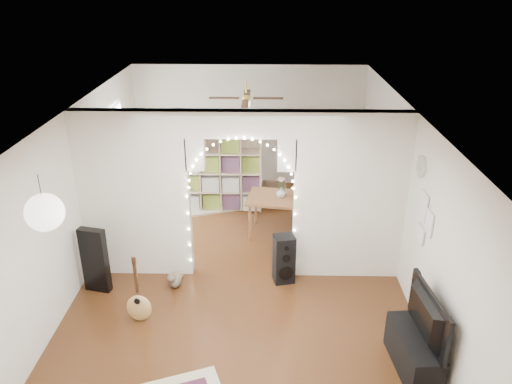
{
  "coord_description": "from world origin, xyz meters",
  "views": [
    {
      "loc": [
        0.37,
        -6.94,
        4.53
      ],
      "look_at": [
        0.22,
        0.3,
        1.29
      ],
      "focal_mm": 35.0,
      "sensor_mm": 36.0,
      "label": 1
    }
  ],
  "objects_px": {
    "dining_table": "(281,201)",
    "media_console": "(414,353)",
    "bookcase": "(221,171)",
    "floor_speaker": "(284,259)",
    "dining_chair_left": "(191,188)",
    "dining_chair_right": "(274,194)",
    "acoustic_guitar": "(138,298)"
  },
  "relations": [
    {
      "from": "media_console",
      "to": "bookcase",
      "type": "bearing_deg",
      "value": 115.7
    },
    {
      "from": "floor_speaker",
      "to": "media_console",
      "type": "bearing_deg",
      "value": -63.63
    },
    {
      "from": "media_console",
      "to": "dining_chair_right",
      "type": "height_order",
      "value": "media_console"
    },
    {
      "from": "media_console",
      "to": "bookcase",
      "type": "xyz_separation_m",
      "value": [
        -2.73,
        4.48,
        0.58
      ]
    },
    {
      "from": "acoustic_guitar",
      "to": "floor_speaker",
      "type": "distance_m",
      "value": 2.29
    },
    {
      "from": "acoustic_guitar",
      "to": "floor_speaker",
      "type": "xyz_separation_m",
      "value": [
        2.05,
        1.03,
        0.02
      ]
    },
    {
      "from": "bookcase",
      "to": "media_console",
      "type": "bearing_deg",
      "value": -77.13
    },
    {
      "from": "bookcase",
      "to": "floor_speaker",
      "type": "bearing_deg",
      "value": -83.73
    },
    {
      "from": "floor_speaker",
      "to": "dining_chair_right",
      "type": "distance_m",
      "value": 2.87
    },
    {
      "from": "dining_chair_left",
      "to": "dining_chair_right",
      "type": "relative_size",
      "value": 1.1
    },
    {
      "from": "dining_chair_left",
      "to": "dining_chair_right",
      "type": "distance_m",
      "value": 1.78
    },
    {
      "from": "dining_chair_left",
      "to": "bookcase",
      "type": "bearing_deg",
      "value": -23.94
    },
    {
      "from": "bookcase",
      "to": "dining_table",
      "type": "height_order",
      "value": "bookcase"
    },
    {
      "from": "dining_chair_right",
      "to": "floor_speaker",
      "type": "bearing_deg",
      "value": -90.46
    },
    {
      "from": "acoustic_guitar",
      "to": "bookcase",
      "type": "xyz_separation_m",
      "value": [
        0.85,
        3.63,
        0.45
      ]
    },
    {
      "from": "dining_table",
      "to": "dining_chair_left",
      "type": "height_order",
      "value": "dining_table"
    },
    {
      "from": "bookcase",
      "to": "dining_chair_left",
      "type": "bearing_deg",
      "value": 127.55
    },
    {
      "from": "dining_chair_right",
      "to": "bookcase",
      "type": "bearing_deg",
      "value": -168.84
    },
    {
      "from": "floor_speaker",
      "to": "dining_table",
      "type": "relative_size",
      "value": 0.61
    },
    {
      "from": "bookcase",
      "to": "dining_table",
      "type": "relative_size",
      "value": 1.28
    },
    {
      "from": "acoustic_guitar",
      "to": "dining_table",
      "type": "distance_m",
      "value": 3.29
    },
    {
      "from": "dining_table",
      "to": "dining_chair_left",
      "type": "bearing_deg",
      "value": 149.48
    },
    {
      "from": "media_console",
      "to": "bookcase",
      "type": "relative_size",
      "value": 0.6
    },
    {
      "from": "dining_table",
      "to": "media_console",
      "type": "bearing_deg",
      "value": -57.12
    },
    {
      "from": "dining_table",
      "to": "dining_chair_left",
      "type": "relative_size",
      "value": 2.38
    },
    {
      "from": "bookcase",
      "to": "dining_chair_right",
      "type": "bearing_deg",
      "value": -4.46
    },
    {
      "from": "floor_speaker",
      "to": "bookcase",
      "type": "xyz_separation_m",
      "value": [
        -1.2,
        2.6,
        0.44
      ]
    },
    {
      "from": "media_console",
      "to": "dining_table",
      "type": "bearing_deg",
      "value": 108.68
    },
    {
      "from": "floor_speaker",
      "to": "dining_chair_right",
      "type": "xyz_separation_m",
      "value": [
        -0.12,
        2.86,
        -0.17
      ]
    },
    {
      "from": "media_console",
      "to": "dining_chair_left",
      "type": "bearing_deg",
      "value": 119.03
    },
    {
      "from": "dining_table",
      "to": "dining_chair_right",
      "type": "distance_m",
      "value": 1.4
    },
    {
      "from": "acoustic_guitar",
      "to": "dining_chair_left",
      "type": "distance_m",
      "value": 4.1
    }
  ]
}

